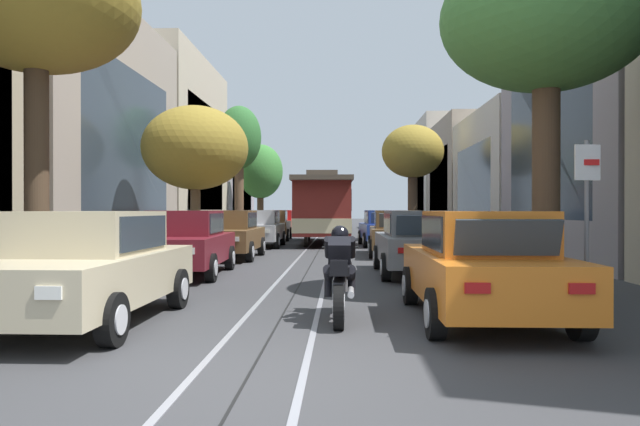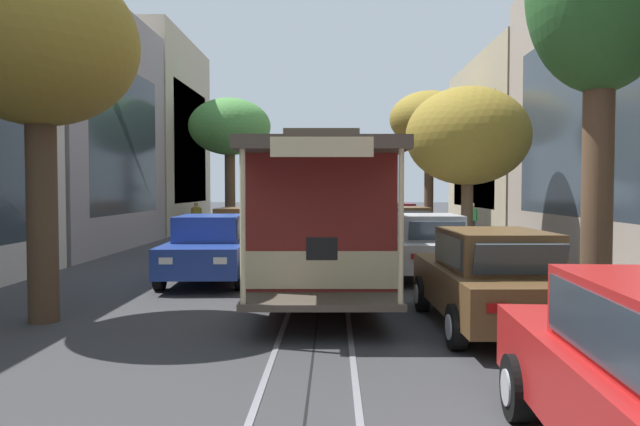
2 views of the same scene
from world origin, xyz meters
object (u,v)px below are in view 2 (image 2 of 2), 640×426
(parked_car_brown_fifth_left, at_px, (493,279))
(street_tree_kerb_left_mid, at_px, (601,0))
(parked_car_brown_mid_left, at_px, (405,229))
(street_tree_kerb_left_second, at_px, (468,137))
(street_tree_kerb_right_second, at_px, (39,47))
(parked_car_grey_second_right, at_px, (263,221))
(pedestrian_on_right_pavement, at_px, (472,218))
(parked_car_beige_near_left, at_px, (378,215))
(parked_car_maroon_second_left, at_px, (395,221))
(street_tree_kerb_left_near, at_px, (429,120))
(parked_car_orange_near_right, at_px, (273,215))
(street_tree_kerb_right_near, at_px, (230,128))
(parked_car_silver_fourth_left, at_px, (428,245))
(motorcycle_with_rider, at_px, (312,218))
(cable_car_trolley, at_px, (321,215))
(parked_car_blue_fourth_right, at_px, (210,248))
(pedestrian_on_left_pavement, at_px, (196,215))
(parked_car_brown_mid_right, at_px, (241,231))
(street_sign_post, at_px, (250,200))

(parked_car_brown_fifth_left, distance_m, street_tree_kerb_left_mid, 4.77)
(parked_car_brown_mid_left, height_order, street_tree_kerb_left_second, street_tree_kerb_left_second)
(street_tree_kerb_left_mid, relative_size, street_tree_kerb_right_second, 1.18)
(parked_car_grey_second_right, height_order, pedestrian_on_right_pavement, pedestrian_on_right_pavement)
(parked_car_beige_near_left, distance_m, parked_car_maroon_second_left, 6.02)
(street_tree_kerb_right_second, bearing_deg, street_tree_kerb_left_near, -115.78)
(parked_car_orange_near_right, xyz_separation_m, street_tree_kerb_left_second, (-7.42, 12.68, 3.06))
(street_tree_kerb_left_second, bearing_deg, street_tree_kerb_right_near, -47.65)
(parked_car_beige_near_left, height_order, parked_car_silver_fourth_left, same)
(parked_car_brown_mid_left, height_order, parked_car_brown_fifth_left, same)
(parked_car_beige_near_left, xyz_separation_m, motorcycle_with_rider, (3.52, 0.39, -0.15))
(parked_car_brown_mid_left, height_order, street_tree_kerb_right_near, street_tree_kerb_right_near)
(parked_car_maroon_second_left, bearing_deg, cable_car_trolley, 77.48)
(parked_car_blue_fourth_right, relative_size, motorcycle_with_rider, 2.23)
(motorcycle_with_rider, bearing_deg, street_tree_kerb_left_mid, 103.75)
(parked_car_maroon_second_left, xyz_separation_m, street_tree_kerb_right_second, (7.51, 16.39, 3.77))
(parked_car_silver_fourth_left, distance_m, cable_car_trolley, 3.52)
(street_tree_kerb_left_mid, bearing_deg, parked_car_maroon_second_left, -84.39)
(parked_car_maroon_second_left, xyz_separation_m, parked_car_blue_fourth_right, (5.64, 11.83, 0.00))
(parked_car_silver_fourth_left, height_order, parked_car_grey_second_right, same)
(street_tree_kerb_left_near, relative_size, pedestrian_on_right_pavement, 4.29)
(street_tree_kerb_left_second, bearing_deg, pedestrian_on_left_pavement, -44.68)
(parked_car_brown_fifth_left, bearing_deg, motorcycle_with_rider, -80.62)
(parked_car_blue_fourth_right, xyz_separation_m, street_tree_kerb_right_second, (1.87, 4.56, 3.77))
(parked_car_orange_near_right, bearing_deg, motorcycle_with_rider, -178.35)
(parked_car_brown_fifth_left, relative_size, street_tree_kerb_right_second, 0.73)
(street_tree_kerb_left_near, height_order, pedestrian_on_left_pavement, street_tree_kerb_left_near)
(street_tree_kerb_left_mid, relative_size, pedestrian_on_right_pavement, 4.40)
(parked_car_brown_mid_right, relative_size, parked_car_blue_fourth_right, 1.00)
(street_tree_kerb_right_near, relative_size, street_tree_kerb_right_second, 1.09)
(parked_car_silver_fourth_left, xyz_separation_m, street_tree_kerb_right_second, (7.24, 5.39, 3.77))
(parked_car_orange_near_right, distance_m, parked_car_grey_second_right, 5.84)
(parked_car_brown_mid_right, distance_m, street_tree_kerb_left_mid, 13.39)
(parked_car_orange_near_right, distance_m, cable_car_trolley, 18.96)
(street_tree_kerb_left_near, relative_size, street_sign_post, 2.72)
(parked_car_brown_mid_left, bearing_deg, parked_car_blue_fourth_right, 51.31)
(parked_car_beige_near_left, distance_m, parked_car_silver_fourth_left, 17.01)
(parked_car_blue_fourth_right, distance_m, motorcycle_with_rider, 17.55)
(parked_car_silver_fourth_left, bearing_deg, parked_car_blue_fourth_right, 8.73)
(parked_car_brown_mid_right, distance_m, motorcycle_with_rider, 12.00)
(parked_car_orange_near_right, relative_size, parked_car_brown_mid_right, 0.99)
(street_tree_kerb_right_second, distance_m, street_sign_post, 22.71)
(street_tree_kerb_right_second, relative_size, motorcycle_with_rider, 3.03)
(parked_car_maroon_second_left, height_order, pedestrian_on_right_pavement, pedestrian_on_right_pavement)
(parked_car_silver_fourth_left, xyz_separation_m, street_sign_post, (6.85, -17.12, 0.79))
(parked_car_orange_near_right, bearing_deg, parked_car_beige_near_left, -175.40)
(parked_car_grey_second_right, distance_m, pedestrian_on_right_pavement, 9.12)
(parked_car_beige_near_left, relative_size, parked_car_brown_mid_right, 0.99)
(parked_car_grey_second_right, height_order, street_sign_post, street_sign_post)
(parked_car_blue_fourth_right, bearing_deg, parked_car_silver_fourth_left, -171.27)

